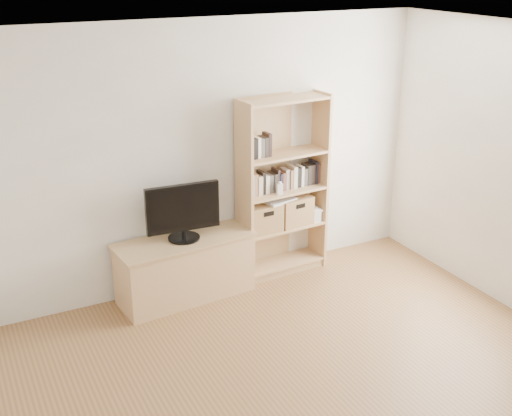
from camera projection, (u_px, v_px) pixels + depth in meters
back_wall at (211, 157)px, 6.16m from camera, size 4.50×0.02×2.60m
ceiling at (380, 52)px, 3.61m from camera, size 4.50×5.00×0.01m
tv_stand at (185, 269)px, 6.17m from camera, size 1.32×0.60×0.59m
bookshelf at (283, 187)px, 6.46m from camera, size 0.95×0.39×1.85m
television at (183, 212)px, 5.95m from camera, size 0.70×0.10×0.55m
books_row_mid at (282, 179)px, 6.45m from camera, size 0.77×0.18×0.21m
books_row_upper at (264, 146)px, 6.21m from camera, size 0.38×0.16×0.19m
baby_monitor at (280, 189)px, 6.32m from camera, size 0.06×0.04×0.11m
basket_left at (262, 217)px, 6.44m from camera, size 0.35×0.29×0.29m
basket_right at (292, 210)px, 6.61m from camera, size 0.39×0.33×0.30m
laptop at (278, 200)px, 6.45m from camera, size 0.37×0.30×0.03m
magazine_stack at (308, 214)px, 6.74m from camera, size 0.22×0.29×0.12m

